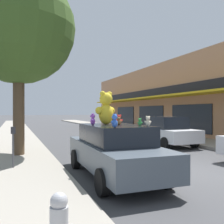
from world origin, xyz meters
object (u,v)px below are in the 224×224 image
Objects in this scene: teddy_bear_cream at (148,121)px; street_tree at (19,28)px; teddy_bear_giant at (106,108)px; teddy_bear_purple at (93,119)px; teddy_bear_red at (119,120)px; parking_meter at (13,142)px; teddy_bear_green at (140,122)px; plush_art_car at (114,150)px; teddy_bear_blue at (115,121)px; teddy_bear_brown at (119,121)px; parked_car_far_center at (166,131)px.

street_tree is (-3.09, 5.06, 3.64)m from teddy_bear_cream.
teddy_bear_purple is at bearing 4.22° from teddy_bear_giant.
teddy_bear_cream is at bearing -58.59° from street_tree.
teddy_bear_purple is 1.13× the size of teddy_bear_red.
parking_meter is at bearing -94.82° from street_tree.
teddy_bear_green is 1.36m from teddy_bear_purple.
plush_art_car is 14.06× the size of teddy_bear_blue.
street_tree is at bearing -28.99° from teddy_bear_brown.
teddy_bear_blue reaches higher than teddy_bear_cream.
teddy_bear_blue reaches higher than teddy_bear_red.
parking_meter is at bearing -101.96° from teddy_bear_purple.
teddy_bear_cream is at bearing -57.56° from plush_art_car.
teddy_bear_red is (0.64, 1.22, -0.02)m from teddy_bear_blue.
parking_meter is (-2.83, 1.76, -0.66)m from teddy_bear_brown.
teddy_bear_cream is (0.46, -0.85, 0.02)m from teddy_bear_brown.
street_tree is (-2.52, 4.12, 4.49)m from plush_art_car.
parked_car_far_center is at bearing -169.51° from teddy_bear_blue.
teddy_bear_red is 7.07m from parked_car_far_center.
teddy_bear_red is (0.09, 0.19, 0.03)m from teddy_bear_brown.
teddy_bear_purple is at bearing 12.70° from teddy_bear_brown.
teddy_bear_giant is at bearing -139.61° from teddy_bear_blue.
teddy_bear_cream reaches higher than teddy_bear_green.
teddy_bear_brown is 0.87× the size of teddy_bear_cream.
plush_art_car is 1.39m from teddy_bear_cream.
parking_meter is (-3.30, 2.62, -0.68)m from teddy_bear_cream.
teddy_bear_giant is 0.25× the size of parked_car_far_center.
parked_car_far_center is (5.77, 4.95, -0.86)m from teddy_bear_purple.
street_tree is 4.97m from parking_meter.
parked_car_far_center is (5.05, 5.17, -0.81)m from teddy_bear_brown.
plush_art_car is 7.23m from parked_car_far_center.
plush_art_car is 4.70× the size of teddy_bear_giant.
teddy_bear_blue is (-0.45, -1.11, 0.88)m from plush_art_car.
teddy_bear_green is 0.71× the size of teddy_bear_red.
parked_car_far_center is at bearing 45.98° from plush_art_car.
teddy_bear_blue is at bearing 85.14° from teddy_bear_green.
parked_car_far_center is 0.55× the size of street_tree.
teddy_bear_giant is 3.09m from parking_meter.
parked_car_far_center is at bearing -68.32° from teddy_bear_green.
teddy_bear_giant reaches higher than teddy_bear_red.
teddy_bear_purple is 0.81m from teddy_bear_red.
teddy_bear_cream is at bearing 152.25° from teddy_bear_blue.
teddy_bear_blue is 1.39× the size of teddy_bear_brown.
teddy_bear_brown is at bearing -155.67° from teddy_bear_blue.
teddy_bear_red is at bearing -55.90° from street_tree.
parking_meter is at bearing -2.86° from teddy_bear_brown.
teddy_bear_brown is (0.23, -0.46, -0.37)m from teddy_bear_giant.
teddy_bear_red is (0.81, -0.02, -0.02)m from teddy_bear_purple.
teddy_bear_purple is at bearing -139.34° from parked_car_far_center.
teddy_bear_giant reaches higher than plush_art_car.
plush_art_car is 21.99× the size of teddy_bear_green.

